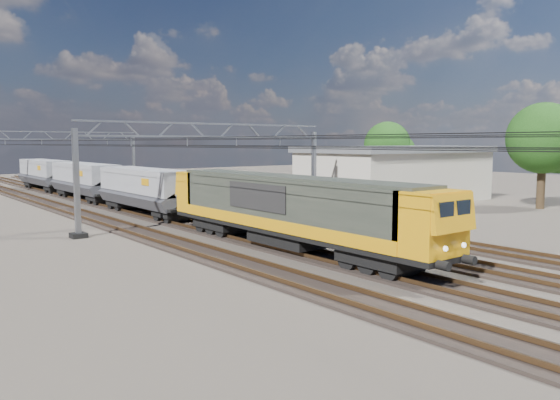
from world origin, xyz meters
TOP-DOWN VIEW (x-y plane):
  - ground at (0.00, 0.00)m, footprint 160.00×160.00m
  - track_outer_west at (-6.00, 0.00)m, footprint 2.60×140.00m
  - track_loco at (-2.00, 0.00)m, footprint 2.60×140.00m
  - track_inner_east at (2.00, 0.00)m, footprint 2.60×140.00m
  - track_outer_east at (6.00, 0.00)m, footprint 2.60×140.00m
  - catenary_gantry_mid at (0.00, 4.00)m, footprint 19.90×0.90m
  - catenary_gantry_far at (0.00, 40.00)m, footprint 19.90×0.90m
  - overhead_wires at (0.00, 8.00)m, footprint 12.03×140.00m
  - locomotive at (-2.00, -6.88)m, footprint 2.76×21.10m
  - hopper_wagon_lead at (-2.00, 10.82)m, footprint 3.38×13.00m
  - hopper_wagon_mid at (-2.00, 25.02)m, footprint 3.38×13.00m
  - hopper_wagon_third at (-2.00, 39.22)m, footprint 3.38×13.00m
  - industrial_shed at (22.00, 6.00)m, footprint 18.60×10.60m
  - tree_near at (27.32, -6.21)m, footprint 6.45×6.13m
  - tree_far at (30.32, 13.79)m, footprint 5.90×5.50m

SIDE VIEW (x-z plane):
  - ground at x=0.00m, z-range 0.00..0.00m
  - track_outer_west at x=-6.00m, z-range -0.08..0.22m
  - track_loco at x=-2.00m, z-range -0.08..0.22m
  - track_inner_east at x=2.00m, z-range -0.08..0.22m
  - track_outer_east at x=6.00m, z-range -0.08..0.22m
  - hopper_wagon_lead at x=-2.00m, z-range 0.60..3.86m
  - hopper_wagon_mid at x=-2.00m, z-range 0.60..3.86m
  - hopper_wagon_third at x=-2.00m, z-range 0.60..3.86m
  - locomotive at x=-2.00m, z-range 0.52..4.14m
  - industrial_shed at x=22.00m, z-range 0.03..5.43m
  - catenary_gantry_mid at x=0.00m, z-range 0.35..7.46m
  - catenary_gantry_far at x=0.00m, z-range 0.35..7.46m
  - tree_far at x=30.32m, z-range 1.13..9.36m
  - overhead_wires at x=0.00m, z-range 5.48..6.02m
  - tree_near at x=27.32m, z-range 1.27..10.46m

